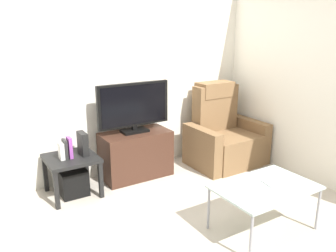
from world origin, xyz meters
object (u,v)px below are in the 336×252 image
side_table (71,163)px  book_middle (65,149)px  subwoofer_box (73,182)px  book_rightmost (70,148)px  coffee_table (265,189)px  cell_phone (269,184)px  television (134,106)px  game_console (83,143)px  recliner_armchair (223,136)px  book_leftmost (61,151)px  tv_stand (136,154)px

side_table → book_middle: (-0.06, -0.02, 0.18)m
side_table → subwoofer_box: bearing=116.6°
book_rightmost → book_middle: bearing=180.0°
book_rightmost → coffee_table: (1.29, -1.58, -0.15)m
book_middle → side_table: bearing=18.2°
cell_phone → book_rightmost: bearing=142.4°
television → game_console: (-0.67, -0.08, -0.32)m
television → cell_phone: size_ratio=6.10×
recliner_armchair → coffee_table: 1.65m
subwoofer_box → game_console: bearing=3.9°
television → book_rightmost: size_ratio=3.98×
side_table → game_console: size_ratio=2.16×
television → subwoofer_box: 1.11m
book_middle → cell_phone: book_middle is taller
book_middle → cell_phone: bearing=-48.4°
television → book_leftmost: 0.99m
tv_stand → game_console: 0.73m
book_leftmost → coffee_table: book_leftmost is taller
book_leftmost → subwoofer_box: bearing=11.3°
tv_stand → book_rightmost: bearing=-174.0°
subwoofer_box → television: bearing=6.0°
tv_stand → recliner_armchair: size_ratio=0.78×
recliner_armchair → game_console: size_ratio=4.31×
book_middle → book_rightmost: bearing=0.0°
recliner_armchair → game_console: bearing=174.1°
recliner_armchair → book_leftmost: bearing=175.4°
television → cell_phone: bearing=-72.9°
tv_stand → coffee_table: size_ratio=0.94×
cell_phone → television: bearing=119.0°
side_table → book_middle: book_middle is taller
recliner_armchair → book_rightmost: 2.06m
book_leftmost → book_middle: (0.04, 0.00, 0.02)m
book_leftmost → book_rightmost: bearing=0.0°
tv_stand → subwoofer_box: bearing=-175.3°
recliner_armchair → side_table: 2.05m
recliner_armchair → subwoofer_box: size_ratio=3.73×
subwoofer_box → cell_phone: (1.34, -1.59, 0.30)m
book_rightmost → television: bearing=7.3°
side_table → book_rightmost: bearing=-117.4°
tv_stand → game_console: (-0.67, -0.06, 0.28)m
subwoofer_box → side_table: bearing=-63.4°
television → recliner_armchair: 1.35m
subwoofer_box → book_rightmost: 0.42m
television → book_middle: 0.95m
tv_stand → coffee_table: bearing=-74.7°
book_middle → television: bearing=6.9°
side_table → game_console: (0.14, 0.01, 0.19)m
recliner_armchair → side_table: bearing=174.7°
tv_stand → book_leftmost: book_leftmost is taller
television → coffee_table: television is taller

